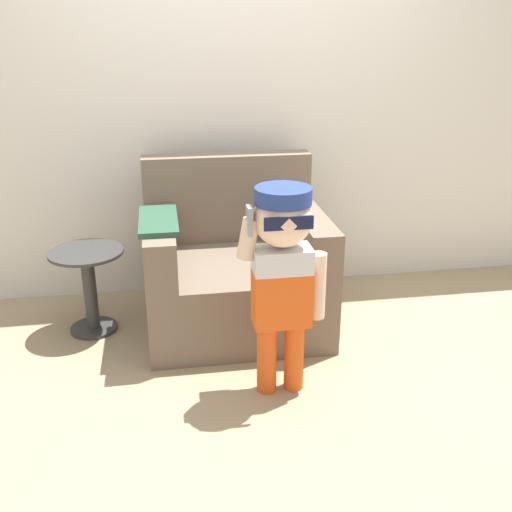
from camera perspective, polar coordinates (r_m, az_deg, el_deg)
The scene contains 5 objects.
ground_plane at distance 3.56m, azimuth -0.67°, elevation -7.37°, with size 10.00×10.00×0.00m, color #998466.
wall_back at distance 3.88m, azimuth -2.47°, elevation 15.29°, with size 10.00×0.05×2.60m.
armchair at distance 3.56m, azimuth -2.11°, elevation -1.33°, with size 1.04×0.90×0.97m.
person_child at distance 2.75m, azimuth 2.56°, elevation -0.42°, with size 0.42×0.32×1.04m.
side_table at distance 3.60m, azimuth -15.60°, elevation -2.50°, with size 0.42×0.42×0.50m.
Camera 1 is at (-0.46, -3.08, 1.72)m, focal length 42.00 mm.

